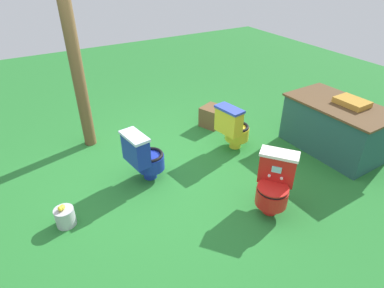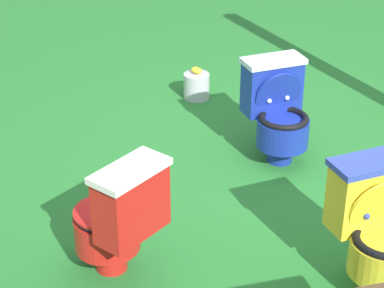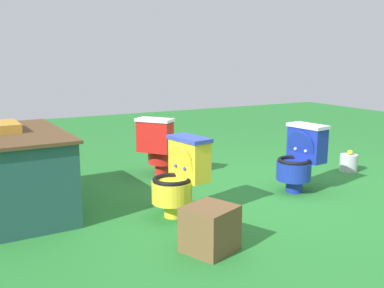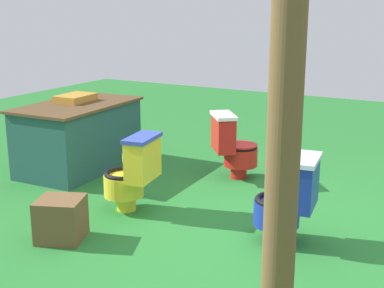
{
  "view_description": "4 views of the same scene",
  "coord_description": "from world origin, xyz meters",
  "px_view_note": "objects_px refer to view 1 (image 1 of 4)",
  "views": [
    {
      "loc": [
        3.37,
        -1.56,
        2.73
      ],
      "look_at": [
        0.24,
        0.25,
        0.51
      ],
      "focal_mm": 30.43,
      "sensor_mm": 36.0,
      "label": 1
    },
    {
      "loc": [
        1.6,
        3.98,
        2.57
      ],
      "look_at": [
        0.75,
        0.27,
        0.51
      ],
      "focal_mm": 66.84,
      "sensor_mm": 36.0,
      "label": 2
    },
    {
      "loc": [
        -3.56,
        2.91,
        1.46
      ],
      "look_at": [
        0.72,
        0.6,
        0.48
      ],
      "focal_mm": 41.51,
      "sensor_mm": 36.0,
      "label": 3
    },
    {
      "loc": [
        -3.87,
        -1.62,
        1.87
      ],
      "look_at": [
        0.55,
        0.86,
        0.54
      ],
      "focal_mm": 50.35,
      "sensor_mm": 36.0,
      "label": 4
    }
  ],
  "objects_px": {
    "toilet_yellow": "(233,127)",
    "small_crate": "(212,116)",
    "toilet_red": "(274,183)",
    "vendor_table": "(335,127)",
    "toilet_blue": "(144,156)",
    "lemon_bucket": "(65,216)",
    "wooden_post": "(79,79)"
  },
  "relations": [
    {
      "from": "toilet_red",
      "to": "small_crate",
      "type": "xyz_separation_m",
      "value": [
        -2.13,
        0.54,
        -0.2
      ]
    },
    {
      "from": "vendor_table",
      "to": "toilet_blue",
      "type": "bearing_deg",
      "value": -104.86
    },
    {
      "from": "toilet_yellow",
      "to": "toilet_blue",
      "type": "bearing_deg",
      "value": -97.52
    },
    {
      "from": "lemon_bucket",
      "to": "small_crate",
      "type": "bearing_deg",
      "value": 113.08
    },
    {
      "from": "toilet_yellow",
      "to": "vendor_table",
      "type": "distance_m",
      "value": 1.53
    },
    {
      "from": "toilet_yellow",
      "to": "vendor_table",
      "type": "height_order",
      "value": "vendor_table"
    },
    {
      "from": "toilet_yellow",
      "to": "lemon_bucket",
      "type": "height_order",
      "value": "toilet_yellow"
    },
    {
      "from": "toilet_blue",
      "to": "toilet_yellow",
      "type": "distance_m",
      "value": 1.48
    },
    {
      "from": "vendor_table",
      "to": "wooden_post",
      "type": "relative_size",
      "value": 0.69
    },
    {
      "from": "toilet_blue",
      "to": "lemon_bucket",
      "type": "distance_m",
      "value": 1.19
    },
    {
      "from": "toilet_blue",
      "to": "lemon_bucket",
      "type": "xyz_separation_m",
      "value": [
        0.33,
        -1.12,
        -0.26
      ]
    },
    {
      "from": "toilet_yellow",
      "to": "wooden_post",
      "type": "distance_m",
      "value": 2.37
    },
    {
      "from": "wooden_post",
      "to": "vendor_table",
      "type": "bearing_deg",
      "value": 57.19
    },
    {
      "from": "toilet_red",
      "to": "vendor_table",
      "type": "bearing_deg",
      "value": -110.98
    },
    {
      "from": "wooden_post",
      "to": "small_crate",
      "type": "height_order",
      "value": "wooden_post"
    },
    {
      "from": "toilet_blue",
      "to": "vendor_table",
      "type": "relative_size",
      "value": 0.49
    },
    {
      "from": "lemon_bucket",
      "to": "toilet_red",
      "type": "bearing_deg",
      "value": 66.55
    },
    {
      "from": "toilet_blue",
      "to": "toilet_red",
      "type": "bearing_deg",
      "value": 32.01
    },
    {
      "from": "toilet_red",
      "to": "lemon_bucket",
      "type": "relative_size",
      "value": 2.63
    },
    {
      "from": "toilet_yellow",
      "to": "wooden_post",
      "type": "xyz_separation_m",
      "value": [
        -1.27,
        -1.87,
        0.71
      ]
    },
    {
      "from": "wooden_post",
      "to": "toilet_red",
      "type": "bearing_deg",
      "value": 29.69
    },
    {
      "from": "small_crate",
      "to": "lemon_bucket",
      "type": "xyz_separation_m",
      "value": [
        1.17,
        -2.75,
        -0.06
      ]
    },
    {
      "from": "wooden_post",
      "to": "lemon_bucket",
      "type": "relative_size",
      "value": 7.85
    },
    {
      "from": "toilet_yellow",
      "to": "small_crate",
      "type": "relative_size",
      "value": 2.02
    },
    {
      "from": "vendor_table",
      "to": "small_crate",
      "type": "xyz_separation_m",
      "value": [
        -1.58,
        -1.16,
        -0.22
      ]
    },
    {
      "from": "wooden_post",
      "to": "small_crate",
      "type": "relative_size",
      "value": 6.04
    },
    {
      "from": "toilet_blue",
      "to": "wooden_post",
      "type": "bearing_deg",
      "value": -171.45
    },
    {
      "from": "vendor_table",
      "to": "small_crate",
      "type": "bearing_deg",
      "value": -143.71
    },
    {
      "from": "toilet_yellow",
      "to": "small_crate",
      "type": "bearing_deg",
      "value": 159.89
    },
    {
      "from": "toilet_yellow",
      "to": "lemon_bucket",
      "type": "distance_m",
      "value": 2.63
    },
    {
      "from": "toilet_red",
      "to": "vendor_table",
      "type": "distance_m",
      "value": 1.79
    },
    {
      "from": "toilet_red",
      "to": "small_crate",
      "type": "distance_m",
      "value": 2.2
    }
  ]
}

